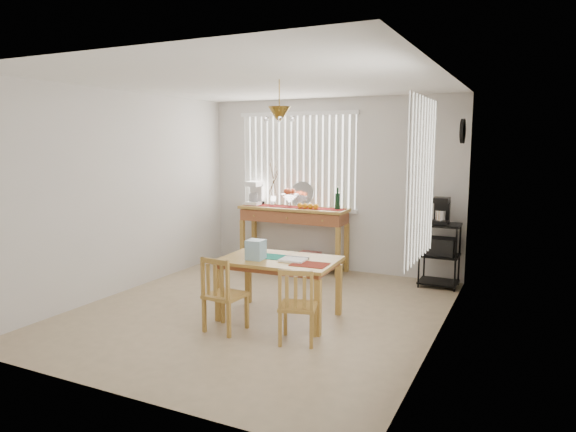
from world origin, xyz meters
The scene contains 10 objects.
ground centered at (0.00, 0.00, -0.01)m, with size 4.00×4.50×0.01m, color tan.
room_shell centered at (0.00, 0.02, 1.69)m, with size 4.20×4.70×2.70m.
sideboard centered at (-0.49, 1.99, 0.72)m, with size 1.71×0.48×0.96m.
sideboard_items centered at (-0.76, 2.00, 1.11)m, with size 1.62×0.41×0.74m.
wire_cart centered at (1.70, 1.95, 0.52)m, with size 0.51×0.41×0.87m.
cart_items centered at (1.70, 1.96, 1.03)m, with size 0.20×0.24×0.36m.
dining_table centered at (0.32, -0.11, 0.60)m, with size 1.30×0.87×0.68m.
table_items centered at (0.20, -0.23, 0.76)m, with size 0.98×0.44×0.22m.
chair_left centered at (-0.02, -0.74, 0.39)m, with size 0.39×0.39×0.79m.
chair_right centered at (0.81, -0.70, 0.37)m, with size 0.44×0.44×0.76m.
Camera 1 is at (2.81, -5.05, 1.95)m, focal length 32.00 mm.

